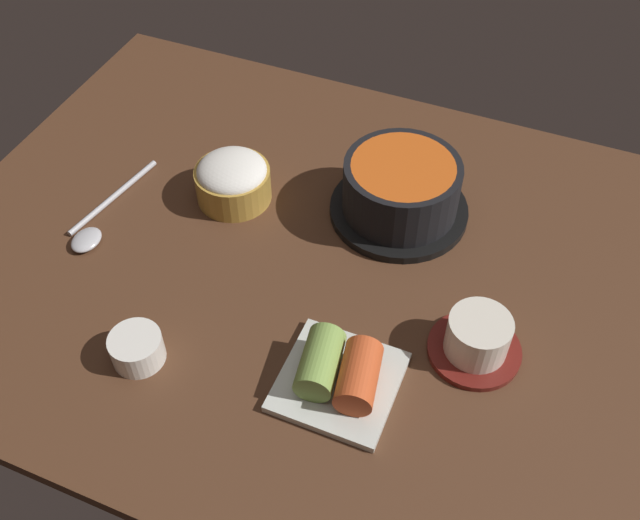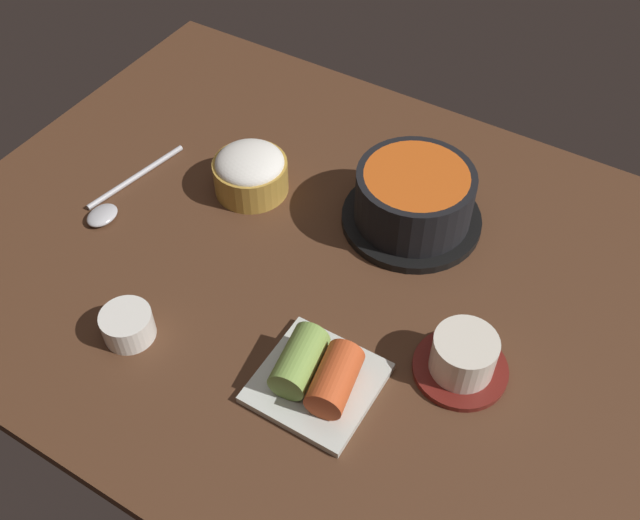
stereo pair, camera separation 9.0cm
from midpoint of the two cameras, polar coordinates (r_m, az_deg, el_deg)
The scene contains 7 objects.
dining_table at distance 94.89cm, azimuth 2.30°, elevation -0.51°, with size 100.00×76.00×2.00cm, color #4C2D1C.
stone_pot at distance 97.16cm, azimuth 10.02°, elevation 4.57°, with size 18.90×18.90×8.56cm.
rice_bowl at distance 101.27cm, azimuth -2.95°, elevation 6.86°, with size 10.41×10.41×6.64cm.
tea_cup_with_saucer at distance 84.14cm, azimuth 14.21°, elevation -7.62°, with size 10.93×10.93×5.78cm.
kimchi_plate at distance 81.05cm, azimuth 2.98°, elevation -9.17°, with size 12.99×12.99×5.33cm.
side_bowl_near at distance 86.97cm, azimuth -12.03°, elevation -5.14°, with size 6.14×6.14×3.67cm.
spoon at distance 103.41cm, azimuth -13.50°, elevation 4.32°, with size 5.15×19.22×1.35cm.
Camera 2 is at (32.88, -53.08, 72.65)cm, focal length 40.80 mm.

